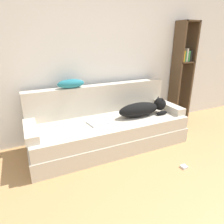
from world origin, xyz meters
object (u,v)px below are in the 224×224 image
at_px(laptop, 100,122).
at_px(throw_pillow, 71,84).
at_px(couch, 109,133).
at_px(dog, 143,108).
at_px(bookshelf, 183,69).
at_px(power_adapter, 184,167).

bearing_deg(laptop, throw_pillow, 119.08).
bearing_deg(couch, dog, -6.51).
xyz_separation_m(throw_pillow, bookshelf, (2.05, 0.04, 0.07)).
bearing_deg(power_adapter, couch, 124.00).
height_order(couch, power_adapter, couch).
bearing_deg(throw_pillow, dog, -21.86).
height_order(throw_pillow, bookshelf, bookshelf).
relative_size(dog, power_adapter, 11.15).
bearing_deg(laptop, dog, -11.75).
height_order(couch, throw_pillow, throw_pillow).
distance_m(throw_pillow, power_adapter, 1.83).
bearing_deg(laptop, couch, 2.35).
distance_m(dog, power_adapter, 0.98).
xyz_separation_m(couch, laptop, (-0.15, -0.03, 0.22)).
bearing_deg(dog, throw_pillow, 158.14).
relative_size(throw_pillow, bookshelf, 0.21).
bearing_deg(power_adapter, bookshelf, 51.17).
bearing_deg(laptop, bookshelf, 3.33).
distance_m(couch, laptop, 0.26).
bearing_deg(bookshelf, dog, -158.67).
height_order(laptop, throw_pillow, throw_pillow).
bearing_deg(bookshelf, power_adapter, -128.83).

